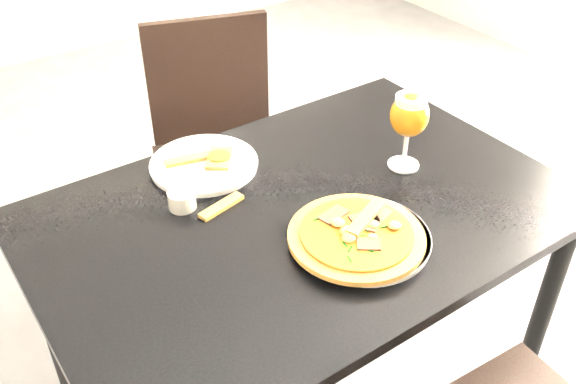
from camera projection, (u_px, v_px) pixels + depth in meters
dining_table at (303, 239)px, 1.50m from camera, size 1.22×0.82×0.75m
chair_far at (220, 150)px, 2.12m from camera, size 0.52×0.52×0.91m
plate_main at (363, 238)px, 1.36m from camera, size 0.32×0.32×0.02m
pizza at (356, 235)px, 1.34m from camera, size 0.29×0.29×0.03m
plate_second at (204, 164)px, 1.59m from camera, size 0.27×0.27×0.01m
crust_scraps at (209, 158)px, 1.58m from camera, size 0.18×0.12×0.01m
loose_crust at (221, 206)px, 1.45m from camera, size 0.12×0.05×0.01m
sauce_cup at (182, 199)px, 1.44m from camera, size 0.06×0.06×0.04m
beer_glass at (409, 116)px, 1.51m from camera, size 0.09×0.09×0.20m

